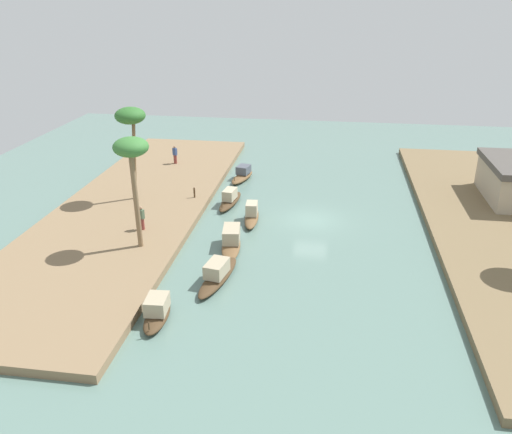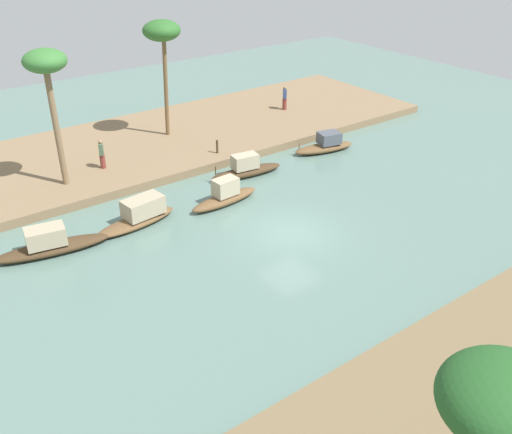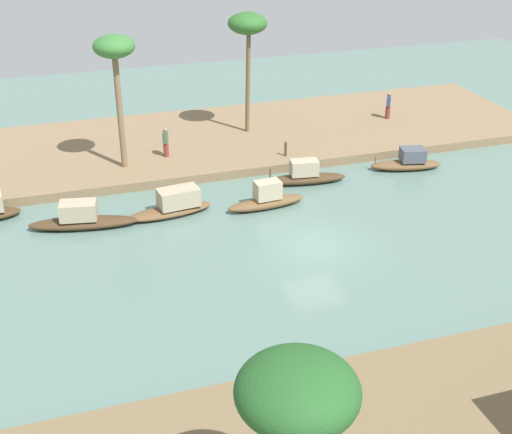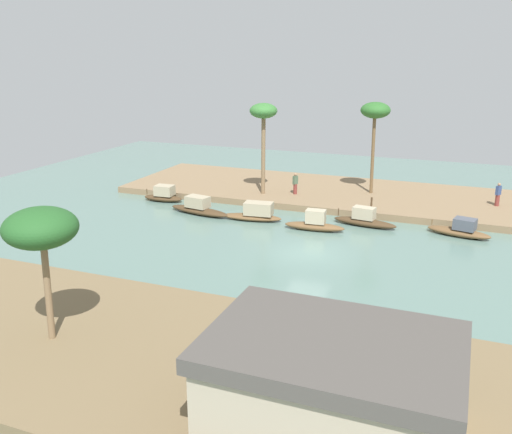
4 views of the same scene
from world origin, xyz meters
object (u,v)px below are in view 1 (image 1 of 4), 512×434
object	(u,v)px
sampan_upstream_small	(243,175)
sampan_midstream	(231,241)
sampan_with_tall_canopy	(157,312)
person_on_near_bank	(175,155)
sampan_open_hull	(252,215)
person_by_mooring	(142,219)
palm_tree_left_far	(131,153)
mooring_post	(194,193)
sampan_foreground	(218,274)
sampan_with_red_awning	(230,199)
palm_tree_left_near	(130,118)

from	to	relation	value
sampan_upstream_small	sampan_midstream	bearing A→B (deg)	19.31
sampan_with_tall_canopy	person_on_near_bank	world-z (taller)	person_on_near_bank
sampan_open_hull	sampan_midstream	bearing A→B (deg)	-12.28
sampan_midstream	person_by_mooring	world-z (taller)	person_by_mooring
person_by_mooring	palm_tree_left_far	world-z (taller)	palm_tree_left_far
sampan_with_tall_canopy	person_by_mooring	distance (m)	10.62
mooring_post	sampan_midstream	bearing A→B (deg)	30.78
sampan_midstream	person_on_near_bank	bearing A→B (deg)	-159.01
sampan_foreground	sampan_open_hull	bearing A→B (deg)	-173.52
sampan_with_red_awning	sampan_midstream	xyz separation A→B (m)	(7.53, 1.54, 0.07)
sampan_with_tall_canopy	sampan_foreground	bearing A→B (deg)	148.81
sampan_with_tall_canopy	mooring_post	bearing A→B (deg)	-175.79
sampan_open_hull	sampan_with_red_awning	xyz separation A→B (m)	(-2.93, -2.20, -0.03)
sampan_upstream_small	sampan_with_red_awning	world-z (taller)	sampan_with_red_awning
sampan_with_red_awning	sampan_foreground	world-z (taller)	sampan_foreground
person_on_near_bank	palm_tree_left_near	xyz separation A→B (m)	(9.47, -0.31, 5.64)
sampan_open_hull	mooring_post	size ratio (longest dim) A/B	4.96
sampan_foreground	palm_tree_left_near	distance (m)	15.60
sampan_with_red_awning	person_on_near_bank	size ratio (longest dim) A/B	2.59
sampan_with_red_awning	sampan_midstream	size ratio (longest dim) A/B	1.02
sampan_with_tall_canopy	palm_tree_left_far	bearing A→B (deg)	-157.63
sampan_midstream	sampan_open_hull	bearing A→B (deg)	164.70
sampan_with_red_awning	person_on_near_bank	xyz separation A→B (m)	(-8.53, -7.04, 0.87)
sampan_foreground	palm_tree_left_far	world-z (taller)	palm_tree_left_far
person_by_mooring	mooring_post	bearing A→B (deg)	99.98
sampan_upstream_small	palm_tree_left_near	bearing A→B (deg)	-32.74
sampan_open_hull	sampan_with_red_awning	world-z (taller)	sampan_open_hull
sampan_open_hull	person_by_mooring	size ratio (longest dim) A/B	2.41
person_on_near_bank	mooring_post	size ratio (longest dim) A/B	2.10
sampan_midstream	palm_tree_left_near	size ratio (longest dim) A/B	0.61
sampan_open_hull	palm_tree_left_far	world-z (taller)	palm_tree_left_far
sampan_upstream_small	sampan_midstream	xyz separation A→B (m)	(13.77, 1.60, 0.09)
person_on_near_bank	person_by_mooring	world-z (taller)	person_on_near_bank
sampan_with_red_awning	mooring_post	distance (m)	2.94
sampan_foreground	sampan_upstream_small	bearing A→B (deg)	-164.43
sampan_upstream_small	sampan_with_tall_canopy	xyz separation A→B (m)	(22.53, -0.62, 0.08)
sampan_with_tall_canopy	person_by_mooring	bearing A→B (deg)	-159.94
sampan_upstream_small	sampan_with_red_awning	size ratio (longest dim) A/B	0.93
person_by_mooring	palm_tree_left_far	bearing A→B (deg)	-46.27
sampan_foreground	sampan_midstream	bearing A→B (deg)	-169.07
sampan_with_red_awning	sampan_with_tall_canopy	xyz separation A→B (m)	(16.29, -0.68, 0.05)
sampan_open_hull	mooring_post	bearing A→B (deg)	-123.35
sampan_open_hull	person_by_mooring	world-z (taller)	person_by_mooring
palm_tree_left_near	mooring_post	bearing A→B (deg)	101.00
sampan_open_hull	person_on_near_bank	size ratio (longest dim) A/B	2.36
sampan_open_hull	person_on_near_bank	xyz separation A→B (m)	(-11.47, -9.24, 0.85)
mooring_post	palm_tree_left_near	size ratio (longest dim) A/B	0.11
sampan_with_tall_canopy	person_on_near_bank	distance (m)	25.64
sampan_foreground	mooring_post	world-z (taller)	sampan_foreground
palm_tree_left_far	sampan_upstream_small	bearing A→B (deg)	164.92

